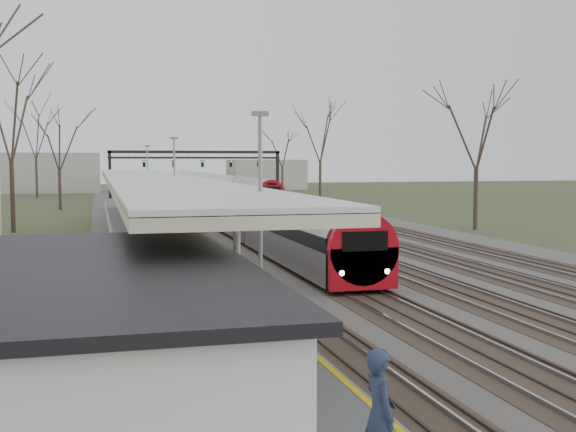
# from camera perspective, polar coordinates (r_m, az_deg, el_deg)

# --- Properties ---
(track_bed) EXTENTS (24.00, 160.00, 0.22)m
(track_bed) POSITION_cam_1_polar(r_m,az_deg,el_deg) (59.54, -3.38, -0.23)
(track_bed) COLOR #474442
(track_bed) RESTS_ON ground
(platform) EXTENTS (3.50, 69.00, 1.00)m
(platform) POSITION_cam_1_polar(r_m,az_deg,el_deg) (40.97, -11.29, -1.80)
(platform) COLOR #9E9B93
(platform) RESTS_ON ground
(canopy) EXTENTS (4.10, 50.00, 3.11)m
(canopy) POSITION_cam_1_polar(r_m,az_deg,el_deg) (36.24, -10.92, 2.84)
(canopy) COLOR slate
(canopy) RESTS_ON platform
(station_building) EXTENTS (6.00, 9.00, 3.20)m
(station_building) POSITION_cam_1_polar(r_m,az_deg,el_deg) (11.66, -19.31, -12.12)
(station_building) COLOR silver
(station_building) RESTS_ON ground
(signal_gantry) EXTENTS (21.00, 0.59, 6.08)m
(signal_gantry) POSITION_cam_1_polar(r_m,az_deg,el_deg) (88.94, -7.25, 4.40)
(signal_gantry) COLOR black
(signal_gantry) RESTS_ON ground
(tree_west_far) EXTENTS (5.50, 5.50, 11.33)m
(tree_west_far) POSITION_cam_1_polar(r_m,az_deg,el_deg) (51.54, -21.11, 7.62)
(tree_west_far) COLOR #2D231C
(tree_west_far) RESTS_ON ground
(tree_east_far) EXTENTS (5.00, 5.00, 10.30)m
(tree_east_far) POSITION_cam_1_polar(r_m,az_deg,el_deg) (51.95, 14.72, 6.93)
(tree_east_far) COLOR #2D231C
(tree_east_far) RESTS_ON ground
(train_near) EXTENTS (2.62, 75.21, 3.05)m
(train_near) POSITION_cam_1_polar(r_m,az_deg,el_deg) (61.74, -6.43, 1.24)
(train_near) COLOR #9EA0A8
(train_near) RESTS_ON ground
(train_far) EXTENTS (2.62, 75.21, 3.05)m
(train_far) POSITION_cam_1_polar(r_m,az_deg,el_deg) (105.01, -6.09, 2.54)
(train_far) COLOR #9EA0A8
(train_far) RESTS_ON ground
(passenger) EXTENTS (0.39, 0.59, 1.62)m
(passenger) POSITION_cam_1_polar(r_m,az_deg,el_deg) (9.09, 7.25, -15.28)
(passenger) COLOR #28324E
(passenger) RESTS_ON platform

